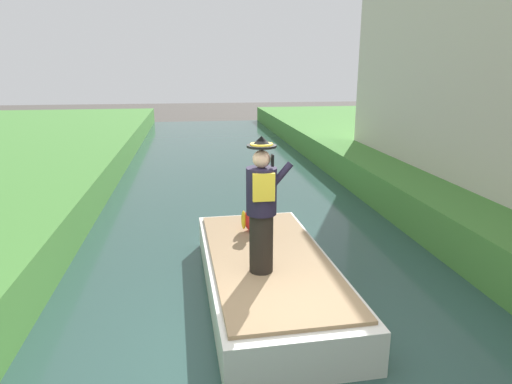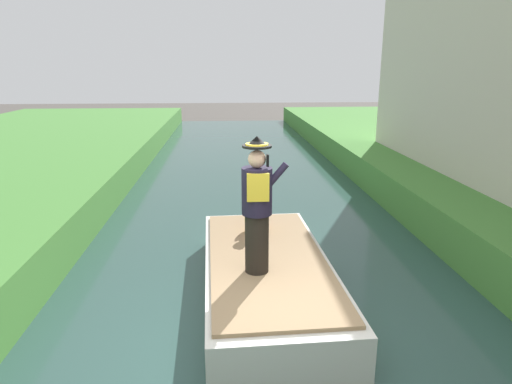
# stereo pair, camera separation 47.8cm
# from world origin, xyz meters

# --- Properties ---
(ground_plane) EXTENTS (80.00, 80.00, 0.00)m
(ground_plane) POSITION_xyz_m (0.00, 0.00, 0.00)
(ground_plane) COLOR #4C4742
(canal_water) EXTENTS (6.43, 48.00, 0.10)m
(canal_water) POSITION_xyz_m (0.00, 0.00, 0.05)
(canal_water) COLOR #2D4C47
(canal_water) RESTS_ON ground
(boat) EXTENTS (1.93, 4.26, 0.61)m
(boat) POSITION_xyz_m (0.00, 1.44, 0.40)
(boat) COLOR silver
(boat) RESTS_ON canal_water
(person_pirate) EXTENTS (0.61, 0.42, 1.85)m
(person_pirate) POSITION_xyz_m (-0.18, 0.97, 1.64)
(person_pirate) COLOR black
(person_pirate) RESTS_ON boat
(parrot_plush) EXTENTS (0.36, 0.35, 0.57)m
(parrot_plush) POSITION_xyz_m (-0.10, 2.53, 0.95)
(parrot_plush) COLOR red
(parrot_plush) RESTS_ON boat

